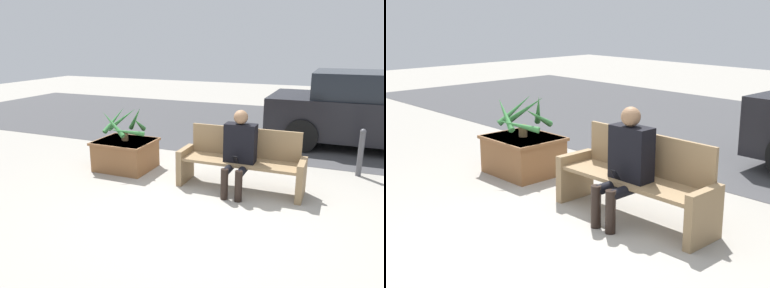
# 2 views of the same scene
# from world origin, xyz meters

# --- Properties ---
(ground_plane) EXTENTS (30.00, 30.00, 0.00)m
(ground_plane) POSITION_xyz_m (0.00, 0.00, 0.00)
(ground_plane) COLOR #9E998E
(road_surface) EXTENTS (20.00, 6.00, 0.01)m
(road_surface) POSITION_xyz_m (0.00, 5.31, 0.00)
(road_surface) COLOR #424244
(road_surface) RESTS_ON ground_plane
(bench) EXTENTS (1.85, 0.51, 0.89)m
(bench) POSITION_xyz_m (0.20, 0.92, 0.42)
(bench) COLOR #8C704C
(bench) RESTS_ON ground_plane
(person_seated) EXTENTS (0.45, 0.56, 1.20)m
(person_seated) POSITION_xyz_m (0.20, 0.74, 0.66)
(person_seated) COLOR black
(person_seated) RESTS_ON ground_plane
(planter_box) EXTENTS (0.95, 0.81, 0.50)m
(planter_box) POSITION_xyz_m (-1.86, 1.01, 0.27)
(planter_box) COLOR brown
(planter_box) RESTS_ON ground_plane
(potted_plant) EXTENTS (0.82, 0.82, 0.60)m
(potted_plant) POSITION_xyz_m (-1.85, 1.01, 0.79)
(potted_plant) COLOR brown
(potted_plant) RESTS_ON planter_box
(parked_car) EXTENTS (4.02, 1.98, 1.54)m
(parked_car) POSITION_xyz_m (2.01, 4.11, 0.75)
(parked_car) COLOR black
(parked_car) RESTS_ON ground_plane
(bollard_post) EXTENTS (0.10, 0.10, 0.79)m
(bollard_post) POSITION_xyz_m (1.84, 2.15, 0.41)
(bollard_post) COLOR #4C4C51
(bollard_post) RESTS_ON ground_plane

